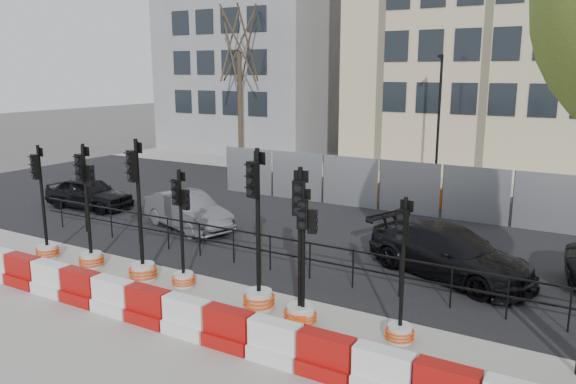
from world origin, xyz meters
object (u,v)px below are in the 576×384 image
Objects in this scene: car_c at (449,252)px; traffic_signal_d at (183,260)px; traffic_signal_h at (400,313)px; car_a at (89,193)px; traffic_signal_a at (46,236)px.

traffic_signal_d is at bearing 147.78° from car_c.
traffic_signal_d is 5.62m from traffic_signal_h.
car_c is (14.04, -0.37, 0.04)m from car_a.
car_a is at bearing 142.68° from traffic_signal_a.
traffic_signal_h reaches higher than car_c.
traffic_signal_a reaches higher than car_a.
traffic_signal_d is 1.01× the size of traffic_signal_h.
car_c is (5.50, 4.04, -0.05)m from traffic_signal_d.
traffic_signal_a reaches higher than traffic_signal_d.
traffic_signal_d is at bearing 17.95° from traffic_signal_a.
car_c reaches higher than car_a.
traffic_signal_d is at bearing -172.64° from traffic_signal_h.
traffic_signal_a is 1.11× the size of traffic_signal_h.
traffic_signal_d is 9.62m from car_a.
car_a is at bearing 159.77° from traffic_signal_d.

